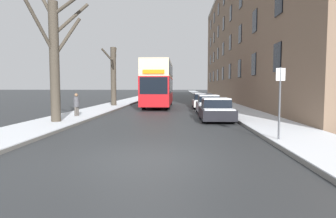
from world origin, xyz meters
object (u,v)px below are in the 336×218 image
(parked_car_0, at_px, (216,110))
(parked_car_2, at_px, (203,101))
(street_sign_post, at_px, (280,100))
(double_decker_bus, at_px, (158,82))
(parked_car_1, at_px, (208,105))
(pedestrian_left_sidewalk, at_px, (76,105))
(bare_tree_left_0, at_px, (55,56))
(bare_tree_left_1, at_px, (113,75))

(parked_car_0, bearing_deg, parked_car_2, 90.00)
(parked_car_2, relative_size, street_sign_post, 1.68)
(double_decker_bus, height_order, parked_car_0, double_decker_bus)
(parked_car_1, height_order, pedestrian_left_sidewalk, pedestrian_left_sidewalk)
(bare_tree_left_0, bearing_deg, parked_car_0, 13.51)
(parked_car_1, height_order, parked_car_2, parked_car_1)
(bare_tree_left_0, distance_m, bare_tree_left_1, 13.50)
(bare_tree_left_1, distance_m, parked_car_1, 11.18)
(bare_tree_left_1, relative_size, parked_car_1, 1.49)
(bare_tree_left_1, xyz_separation_m, parked_car_0, (8.67, -11.40, -2.54))
(bare_tree_left_0, relative_size, double_decker_bus, 0.65)
(double_decker_bus, distance_m, pedestrian_left_sidewalk, 11.72)
(parked_car_0, bearing_deg, double_decker_bus, 110.19)
(parked_car_0, distance_m, parked_car_1, 4.80)
(double_decker_bus, xyz_separation_m, street_sign_post, (5.64, -18.65, -0.91))
(parked_car_0, bearing_deg, parked_car_1, 90.00)
(bare_tree_left_0, relative_size, pedestrian_left_sidewalk, 4.45)
(bare_tree_left_1, distance_m, double_decker_bus, 4.47)
(parked_car_1, xyz_separation_m, pedestrian_left_sidewalk, (-8.67, -3.96, 0.23))
(pedestrian_left_sidewalk, bearing_deg, parked_car_1, -39.86)
(parked_car_0, height_order, street_sign_post, street_sign_post)
(bare_tree_left_0, distance_m, pedestrian_left_sidewalk, 4.03)
(parked_car_1, relative_size, pedestrian_left_sidewalk, 2.52)
(bare_tree_left_0, xyz_separation_m, parked_car_0, (8.71, 2.09, -3.01))
(bare_tree_left_0, distance_m, double_decker_bus, 14.43)
(bare_tree_left_1, relative_size, pedestrian_left_sidewalk, 3.75)
(street_sign_post, bearing_deg, parked_car_0, 101.07)
(double_decker_bus, bearing_deg, pedestrian_left_sidewalk, -112.33)
(parked_car_1, bearing_deg, pedestrian_left_sidewalk, -155.46)
(parked_car_1, relative_size, parked_car_2, 0.88)
(double_decker_bus, bearing_deg, street_sign_post, -73.17)
(bare_tree_left_1, bearing_deg, bare_tree_left_0, -90.20)
(double_decker_bus, distance_m, parked_car_2, 4.76)
(bare_tree_left_1, distance_m, street_sign_post, 21.08)
(parked_car_1, distance_m, street_sign_post, 11.99)
(street_sign_post, bearing_deg, bare_tree_left_0, 153.77)
(bare_tree_left_1, bearing_deg, street_sign_post, -61.44)
(bare_tree_left_0, xyz_separation_m, pedestrian_left_sidewalk, (0.04, 2.94, -2.76))
(bare_tree_left_1, bearing_deg, parked_car_0, -52.75)
(bare_tree_left_1, height_order, double_decker_bus, bare_tree_left_1)
(parked_car_0, relative_size, parked_car_2, 0.88)
(bare_tree_left_0, bearing_deg, parked_car_2, 55.27)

